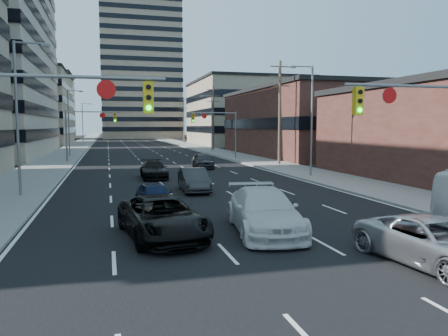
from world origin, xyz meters
TOP-DOWN VIEW (x-y plane):
  - ground at (0.00, 0.00)m, footprint 400.00×400.00m
  - road_surface at (0.00, 130.00)m, footprint 18.00×300.00m
  - sidewalk_left at (-11.50, 130.00)m, footprint 5.00×300.00m
  - sidewalk_right at (11.50, 130.00)m, footprint 5.00×300.00m
  - office_left_far at (-24.00, 100.00)m, footprint 20.00×30.00m
  - storefront_right_mid at (24.00, 50.00)m, footprint 20.00×30.00m
  - office_right_far at (25.00, 88.00)m, footprint 22.00×28.00m
  - apartment_tower at (6.00, 150.00)m, footprint 26.00×26.00m
  - bg_block_left at (-28.00, 140.00)m, footprint 24.00×24.00m
  - bg_block_right at (32.00, 130.00)m, footprint 22.00×22.00m
  - signal_near_left at (-7.45, 8.00)m, footprint 6.59×0.33m
  - signal_near_right at (7.45, 8.00)m, footprint 6.59×0.33m
  - signal_far_left at (-7.68, 45.00)m, footprint 6.09×0.33m
  - signal_far_right at (7.68, 45.00)m, footprint 6.09×0.33m
  - utility_pole_block at (12.20, 36.00)m, footprint 2.20×0.28m
  - utility_pole_midblock at (12.20, 66.00)m, footprint 2.20×0.28m
  - utility_pole_distant at (12.20, 96.00)m, footprint 2.20×0.28m
  - streetlight_left_near at (-10.34, 20.00)m, footprint 2.03×0.22m
  - streetlight_left_mid at (-10.34, 55.00)m, footprint 2.03×0.22m
  - streetlight_left_far at (-10.34, 90.00)m, footprint 2.03×0.22m
  - streetlight_right_near at (10.34, 25.00)m, footprint 2.03×0.22m
  - streetlight_right_far at (10.34, 60.00)m, footprint 2.03×0.22m
  - black_pickup at (-3.60, 8.62)m, footprint 3.27×5.86m
  - white_van at (0.36, 8.42)m, footprint 3.15×6.14m
  - silver_suv at (3.87, 3.24)m, footprint 2.99×5.43m
  - sedan_blue at (-3.28, 14.58)m, footprint 1.89×4.04m
  - sedan_grey_center at (-0.22, 19.78)m, footprint 1.73×4.57m
  - sedan_black_far at (-2.00, 27.40)m, footprint 2.06×4.93m
  - sedan_grey_right at (3.56, 34.70)m, footprint 2.07×4.61m

SIDE VIEW (x-z plane):
  - ground at x=0.00m, z-range 0.00..0.00m
  - road_surface at x=0.00m, z-range 0.00..0.02m
  - sidewalk_left at x=-11.50m, z-range 0.00..0.15m
  - sidewalk_right at x=11.50m, z-range 0.00..0.15m
  - sedan_blue at x=-3.28m, z-range 0.00..1.34m
  - sedan_black_far at x=-2.00m, z-range 0.00..1.42m
  - silver_suv at x=3.87m, z-range 0.00..1.44m
  - sedan_grey_center at x=-0.22m, z-range 0.00..1.49m
  - sedan_grey_right at x=3.56m, z-range 0.00..1.54m
  - black_pickup at x=-3.60m, z-range 0.00..1.55m
  - white_van at x=0.36m, z-range 0.00..1.70m
  - signal_far_left at x=-7.68m, z-range 1.30..7.30m
  - signal_far_right at x=7.68m, z-range 1.30..7.30m
  - signal_near_left at x=-7.45m, z-range 1.33..7.33m
  - signal_near_right at x=7.45m, z-range 1.33..7.33m
  - storefront_right_mid at x=24.00m, z-range 0.00..9.00m
  - streetlight_left_near at x=-10.34m, z-range 0.55..9.55m
  - streetlight_left_mid at x=-10.34m, z-range 0.55..9.55m
  - streetlight_left_far at x=-10.34m, z-range 0.55..9.55m
  - streetlight_right_near at x=10.34m, z-range 0.55..9.55m
  - streetlight_right_far at x=10.34m, z-range 0.55..9.55m
  - utility_pole_block at x=12.20m, z-range 0.28..11.28m
  - utility_pole_midblock at x=12.20m, z-range 0.28..11.28m
  - utility_pole_distant at x=12.20m, z-range 0.28..11.28m
  - bg_block_right at x=32.00m, z-range 0.00..12.00m
  - office_right_far at x=25.00m, z-range 0.00..14.00m
  - office_left_far at x=-24.00m, z-range 0.00..16.00m
  - bg_block_left at x=-28.00m, z-range 0.00..20.00m
  - apartment_tower at x=6.00m, z-range 0.00..58.00m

